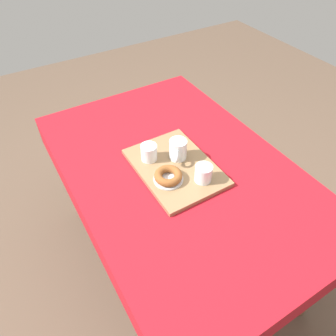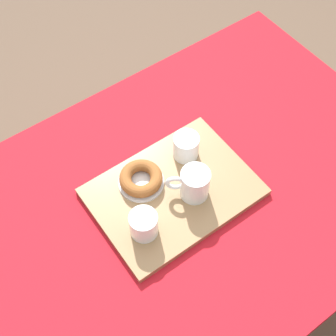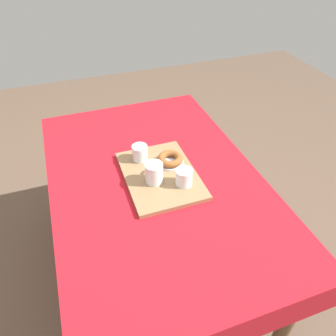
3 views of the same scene
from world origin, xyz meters
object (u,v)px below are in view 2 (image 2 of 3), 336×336
serving_tray (172,193)px  sugar_donut_left (141,178)px  water_glass_near (144,225)px  dining_table (177,215)px  tea_mug_left (194,184)px  donut_plate_left (141,182)px  water_glass_far (186,147)px

serving_tray → sugar_donut_left: 0.10m
water_glass_near → sugar_donut_left: bearing=59.1°
dining_table → tea_mug_left: tea_mug_left is taller
sugar_donut_left → tea_mug_left: bearing=-48.1°
dining_table → sugar_donut_left: size_ratio=11.99×
dining_table → donut_plate_left: 0.17m
dining_table → donut_plate_left: size_ratio=11.21×
water_glass_far → sugar_donut_left: (-0.16, -0.01, -0.01)m
water_glass_near → donut_plate_left: (0.08, 0.13, -0.03)m
serving_tray → water_glass_near: bearing=-156.7°
tea_mug_left → water_glass_near: bearing=-174.6°
donut_plate_left → water_glass_far: bearing=2.2°
water_glass_near → sugar_donut_left: 0.15m
dining_table → water_glass_far: (0.10, 0.10, 0.15)m
tea_mug_left → sugar_donut_left: 0.15m
water_glass_near → donut_plate_left: water_glass_near is taller
donut_plate_left → water_glass_near: bearing=-120.9°
serving_tray → water_glass_far: size_ratio=5.80×
sugar_donut_left → water_glass_near: bearing=-120.9°
dining_table → water_glass_far: bearing=44.8°
serving_tray → sugar_donut_left: (-0.05, 0.07, 0.03)m
dining_table → serving_tray: (-0.00, 0.02, 0.11)m
tea_mug_left → donut_plate_left: (-0.10, 0.11, -0.04)m
water_glass_near → water_glass_far: bearing=29.5°
dining_table → serving_tray: serving_tray is taller
water_glass_near → water_glass_far: size_ratio=1.00×
water_glass_near → donut_plate_left: bearing=59.1°
tea_mug_left → water_glass_near: (-0.18, -0.02, -0.01)m
sugar_donut_left → donut_plate_left: bearing=0.0°
serving_tray → water_glass_near: water_glass_near is taller
tea_mug_left → sugar_donut_left: (-0.10, 0.11, -0.02)m
water_glass_far → donut_plate_left: bearing=-177.8°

